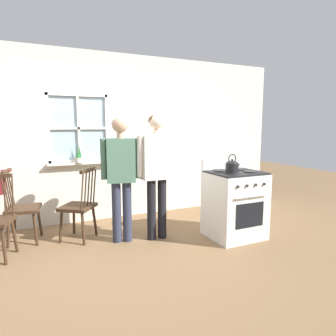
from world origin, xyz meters
name	(u,v)px	position (x,y,z in m)	size (l,w,h in m)	color
ground_plane	(138,247)	(0.00, 0.00, 0.00)	(16.00, 16.00, 0.00)	brown
wall_back	(110,138)	(0.02, 1.40, 1.34)	(6.40, 0.16, 2.70)	silver
chair_by_window	(22,209)	(-1.34, 0.83, 0.45)	(0.47, 0.49, 0.98)	#3D2819
chair_near_wall	(79,207)	(-0.63, 0.60, 0.45)	(0.57, 0.58, 0.98)	#3D2819
person_elderly_left	(121,166)	(-0.12, 0.29, 1.02)	(0.53, 0.28, 1.67)	#2D3347
person_teen_center	(157,165)	(0.34, 0.18, 1.03)	(0.56, 0.23, 1.69)	black
stove	(234,204)	(1.35, -0.20, 0.47)	(0.71, 0.68, 1.08)	white
kettle	(232,166)	(1.19, -0.33, 1.02)	(0.21, 0.17, 0.25)	black
potted_plant	(79,158)	(-0.50, 1.31, 1.05)	(0.14, 0.14, 0.32)	beige
handbag	(0,183)	(-1.57, 0.87, 0.81)	(0.21, 0.23, 0.31)	maroon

